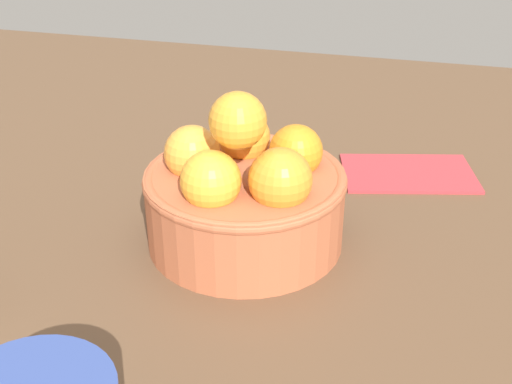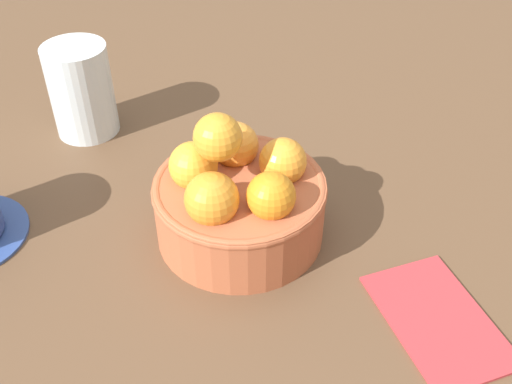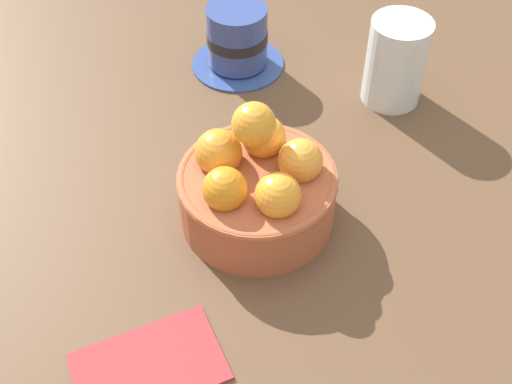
{
  "view_description": "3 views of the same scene",
  "coord_description": "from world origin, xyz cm",
  "px_view_note": "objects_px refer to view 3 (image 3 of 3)",
  "views": [
    {
      "loc": [
        11.96,
        -42.18,
        28.42
      ],
      "look_at": [
        1.12,
        -0.94,
        5.02
      ],
      "focal_mm": 45.64,
      "sensor_mm": 36.0,
      "label": 1
    },
    {
      "loc": [
        41.06,
        -2.85,
        39.07
      ],
      "look_at": [
        1.51,
        1.31,
        6.12
      ],
      "focal_mm": 42.23,
      "sensor_mm": 36.0,
      "label": 2
    },
    {
      "loc": [
        8.01,
        43.72,
        51.35
      ],
      "look_at": [
        0.36,
        1.45,
        5.23
      ],
      "focal_mm": 46.89,
      "sensor_mm": 36.0,
      "label": 3
    }
  ],
  "objects_px": {
    "terracotta_bowl": "(257,186)",
    "folded_napkin": "(149,366)",
    "water_glass": "(396,61)",
    "coffee_cup": "(237,40)"
  },
  "relations": [
    {
      "from": "terracotta_bowl",
      "to": "folded_napkin",
      "type": "relative_size",
      "value": 1.26
    },
    {
      "from": "terracotta_bowl",
      "to": "folded_napkin",
      "type": "distance_m",
      "value": 0.2
    },
    {
      "from": "water_glass",
      "to": "coffee_cup",
      "type": "bearing_deg",
      "value": -29.51
    },
    {
      "from": "terracotta_bowl",
      "to": "folded_napkin",
      "type": "xyz_separation_m",
      "value": [
        0.12,
        0.15,
        -0.04
      ]
    },
    {
      "from": "water_glass",
      "to": "folded_napkin",
      "type": "distance_m",
      "value": 0.44
    },
    {
      "from": "terracotta_bowl",
      "to": "coffee_cup",
      "type": "relative_size",
      "value": 1.33
    },
    {
      "from": "water_glass",
      "to": "folded_napkin",
      "type": "height_order",
      "value": "water_glass"
    },
    {
      "from": "terracotta_bowl",
      "to": "coffee_cup",
      "type": "bearing_deg",
      "value": -94.91
    },
    {
      "from": "terracotta_bowl",
      "to": "water_glass",
      "type": "bearing_deg",
      "value": -140.42
    },
    {
      "from": "coffee_cup",
      "to": "folded_napkin",
      "type": "distance_m",
      "value": 0.43
    }
  ]
}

